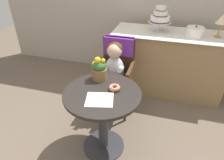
{
  "coord_description": "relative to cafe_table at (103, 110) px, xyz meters",
  "views": [
    {
      "loc": [
        0.5,
        -1.41,
        1.78
      ],
      "look_at": [
        0.05,
        0.15,
        0.77
      ],
      "focal_mm": 32.33,
      "sensor_mm": 36.0,
      "label": 1
    }
  ],
  "objects": [
    {
      "name": "ground_plane",
      "position": [
        0.0,
        0.0,
        -0.51
      ],
      "size": [
        8.0,
        8.0,
        0.0
      ],
      "primitive_type": "plane",
      "color": "#6B5B4C"
    },
    {
      "name": "cafe_table",
      "position": [
        0.0,
        0.0,
        0.0
      ],
      "size": [
        0.72,
        0.72,
        0.72
      ],
      "color": "#282321",
      "rests_on": "ground"
    },
    {
      "name": "wicker_chair",
      "position": [
        -0.05,
        0.73,
        0.13
      ],
      "size": [
        0.42,
        0.45,
        0.95
      ],
      "rotation": [
        0.0,
        0.0,
        0.04
      ],
      "color": "#472D19",
      "rests_on": "ground"
    },
    {
      "name": "seated_child",
      "position": [
        -0.05,
        0.57,
        0.17
      ],
      "size": [
        0.27,
        0.32,
        0.73
      ],
      "color": "silver",
      "rests_on": "ground"
    },
    {
      "name": "paper_napkin",
      "position": [
        0.01,
        -0.11,
        0.21
      ],
      "size": [
        0.28,
        0.26,
        0.0
      ],
      "primitive_type": "cube",
      "rotation": [
        0.0,
        0.0,
        0.23
      ],
      "color": "white",
      "rests_on": "cafe_table"
    },
    {
      "name": "donut_front",
      "position": [
        0.1,
        0.07,
        0.23
      ],
      "size": [
        0.11,
        0.11,
        0.04
      ],
      "color": "#936033",
      "rests_on": "cafe_table"
    },
    {
      "name": "flower_vase",
      "position": [
        -0.1,
        0.22,
        0.32
      ],
      "size": [
        0.15,
        0.15,
        0.25
      ],
      "color": "brown",
      "rests_on": "cafe_table"
    },
    {
      "name": "display_counter",
      "position": [
        0.55,
        1.3,
        -0.05
      ],
      "size": [
        1.56,
        0.62,
        0.9
      ],
      "color": "#93754C",
      "rests_on": "ground"
    },
    {
      "name": "tiered_cake_stand",
      "position": [
        0.37,
        1.3,
        0.59
      ],
      "size": [
        0.3,
        0.3,
        0.33
      ],
      "color": "silver",
      "rests_on": "display_counter"
    },
    {
      "name": "round_layer_cake",
      "position": [
        0.82,
        1.25,
        0.45
      ],
      "size": [
        0.22,
        0.22,
        0.14
      ],
      "color": "white",
      "rests_on": "display_counter"
    },
    {
      "name": "table_lamp",
      "position": [
        1.1,
        1.29,
        0.61
      ],
      "size": [
        0.15,
        0.15,
        0.28
      ],
      "color": "#B28C47",
      "rests_on": "display_counter"
    }
  ]
}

